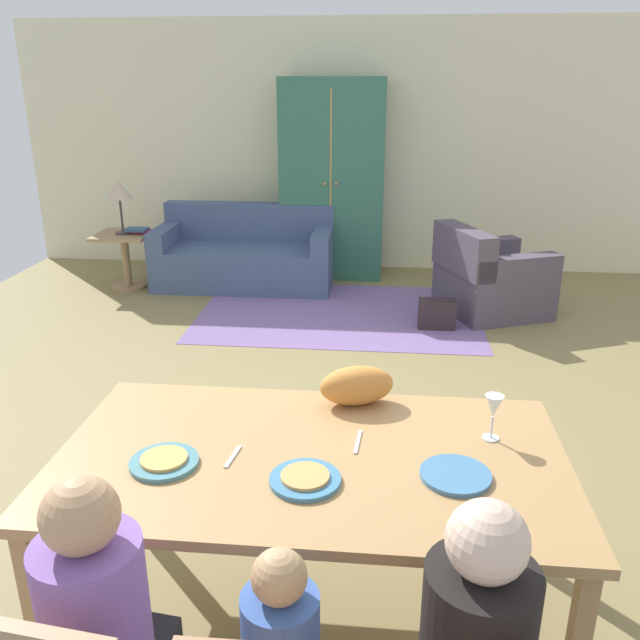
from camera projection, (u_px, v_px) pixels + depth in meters
The scene contains 21 objects.
ground_plane at pixel (325, 388), 4.70m from camera, with size 7.47×6.50×0.02m, color olive.
back_wall at pixel (352, 148), 7.31m from camera, with size 7.47×0.10×2.70m, color #EDE6BD.
dining_table at pixel (311, 469), 2.46m from camera, with size 1.90×1.05×0.76m.
plate_near_man at pixel (164, 462), 2.37m from camera, with size 0.25×0.25×0.02m, color teal.
pizza_near_man at pixel (164, 459), 2.36m from camera, with size 0.17×0.17×0.01m, color gold.
plate_near_child at pixel (305, 480), 2.27m from camera, with size 0.25×0.25×0.02m, color teal.
pizza_near_child at pixel (305, 476), 2.26m from camera, with size 0.17×0.17×0.01m, color #DE9E53.
plate_near_woman at pixel (456, 475), 2.29m from camera, with size 0.25×0.25×0.02m, color teal.
wine_glass at pixel (494, 408), 2.50m from camera, with size 0.07×0.07×0.19m.
fork at pixel (233, 457), 2.42m from camera, with size 0.02×0.15×0.01m, color silver.
knife at pixel (358, 442), 2.51m from camera, with size 0.01×0.17×0.01m, color silver.
cat at pixel (357, 385), 2.79m from camera, with size 0.32×0.16×0.17m, color orange.
area_rug at pixel (339, 313), 6.16m from camera, with size 2.60×1.80×0.01m, color #7D629B.
couch at pixel (246, 256), 6.96m from camera, with size 1.84×0.86×0.82m.
armchair at pixel (489, 280), 6.09m from camera, with size 1.12×1.11×0.82m.
armoire at pixel (333, 180), 7.07m from camera, with size 1.10×0.59×2.10m.
side_table at pixel (125, 253), 6.80m from camera, with size 0.56×0.56×0.58m.
table_lamp at pixel (119, 192), 6.59m from camera, with size 0.26×0.26×0.54m.
book_lower at pixel (142, 232), 6.75m from camera, with size 0.22×0.16×0.03m, color maroon.
book_upper at pixel (137, 230), 6.71m from camera, with size 0.22×0.16×0.03m, color #325176.
handbag at pixel (437, 314), 5.76m from camera, with size 0.32×0.16×0.26m, color #2D2225.
Camera 1 is at (0.38, -3.57, 2.07)m, focal length 36.75 mm.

